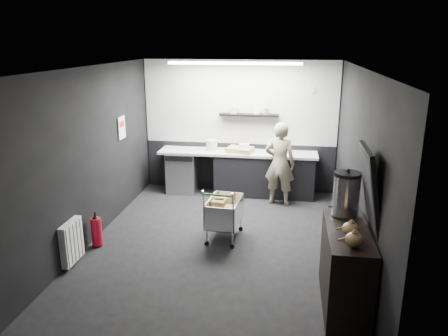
# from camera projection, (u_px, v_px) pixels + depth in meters

# --- Properties ---
(floor) EXTENTS (5.50, 5.50, 0.00)m
(floor) POSITION_uv_depth(u_px,v_px,m) (218.00, 245.00, 6.79)
(floor) COLOR black
(floor) RESTS_ON ground
(ceiling) EXTENTS (5.50, 5.50, 0.00)m
(ceiling) POSITION_uv_depth(u_px,v_px,m) (218.00, 68.00, 6.03)
(ceiling) COLOR silver
(ceiling) RESTS_ON wall_back
(wall_back) EXTENTS (5.50, 0.00, 5.50)m
(wall_back) POSITION_uv_depth(u_px,v_px,m) (240.00, 127.00, 9.02)
(wall_back) COLOR black
(wall_back) RESTS_ON floor
(wall_front) EXTENTS (5.50, 0.00, 5.50)m
(wall_front) POSITION_uv_depth(u_px,v_px,m) (167.00, 246.00, 3.80)
(wall_front) COLOR black
(wall_front) RESTS_ON floor
(wall_left) EXTENTS (0.00, 5.50, 5.50)m
(wall_left) POSITION_uv_depth(u_px,v_px,m) (90.00, 157.00, 6.70)
(wall_left) COLOR black
(wall_left) RESTS_ON floor
(wall_right) EXTENTS (0.00, 5.50, 5.50)m
(wall_right) POSITION_uv_depth(u_px,v_px,m) (358.00, 168.00, 6.12)
(wall_right) COLOR black
(wall_right) RESTS_ON floor
(kitchen_wall_panel) EXTENTS (3.95, 0.02, 1.70)m
(kitchen_wall_panel) POSITION_uv_depth(u_px,v_px,m) (240.00, 103.00, 8.86)
(kitchen_wall_panel) COLOR #BBBBB6
(kitchen_wall_panel) RESTS_ON wall_back
(dado_panel) EXTENTS (3.95, 0.02, 1.00)m
(dado_panel) POSITION_uv_depth(u_px,v_px,m) (239.00, 166.00, 9.24)
(dado_panel) COLOR black
(dado_panel) RESTS_ON wall_back
(floating_shelf) EXTENTS (1.20, 0.22, 0.04)m
(floating_shelf) POSITION_uv_depth(u_px,v_px,m) (249.00, 115.00, 8.79)
(floating_shelf) COLOR black
(floating_shelf) RESTS_ON wall_back
(wall_clock) EXTENTS (0.20, 0.03, 0.20)m
(wall_clock) POSITION_uv_depth(u_px,v_px,m) (311.00, 89.00, 8.56)
(wall_clock) COLOR silver
(wall_clock) RESTS_ON wall_back
(poster) EXTENTS (0.02, 0.30, 0.40)m
(poster) POSITION_uv_depth(u_px,v_px,m) (122.00, 128.00, 7.87)
(poster) COLOR white
(poster) RESTS_ON wall_left
(poster_red_band) EXTENTS (0.02, 0.22, 0.10)m
(poster_red_band) POSITION_uv_depth(u_px,v_px,m) (122.00, 124.00, 7.85)
(poster_red_band) COLOR red
(poster_red_band) RESTS_ON poster
(radiator) EXTENTS (0.10, 0.50, 0.60)m
(radiator) POSITION_uv_depth(u_px,v_px,m) (72.00, 242.00, 6.12)
(radiator) COLOR silver
(radiator) RESTS_ON wall_left
(ceiling_strip) EXTENTS (2.40, 0.20, 0.04)m
(ceiling_strip) POSITION_uv_depth(u_px,v_px,m) (235.00, 63.00, 7.79)
(ceiling_strip) COLOR white
(ceiling_strip) RESTS_ON ceiling
(prep_counter) EXTENTS (3.20, 0.61, 0.90)m
(prep_counter) POSITION_uv_depth(u_px,v_px,m) (244.00, 173.00, 8.94)
(prep_counter) COLOR black
(prep_counter) RESTS_ON floor
(person) EXTENTS (0.65, 0.49, 1.61)m
(person) POSITION_uv_depth(u_px,v_px,m) (280.00, 164.00, 8.31)
(person) COLOR beige
(person) RESTS_ON floor
(shopping_cart) EXTENTS (0.55, 0.86, 0.90)m
(shopping_cart) POSITION_uv_depth(u_px,v_px,m) (224.00, 213.00, 6.93)
(shopping_cart) COLOR silver
(shopping_cart) RESTS_ON floor
(sideboard) EXTENTS (0.56, 1.30, 1.95)m
(sideboard) POSITION_uv_depth(u_px,v_px,m) (347.00, 257.00, 5.14)
(sideboard) COLOR black
(sideboard) RESTS_ON floor
(fire_extinguisher) EXTENTS (0.16, 0.16, 0.54)m
(fire_extinguisher) POSITION_uv_depth(u_px,v_px,m) (97.00, 230.00, 6.70)
(fire_extinguisher) COLOR #AB0B1F
(fire_extinguisher) RESTS_ON floor
(cardboard_box) EXTENTS (0.57, 0.48, 0.10)m
(cardboard_box) POSITION_uv_depth(u_px,v_px,m) (240.00, 150.00, 8.76)
(cardboard_box) COLOR tan
(cardboard_box) RESTS_ON prep_counter
(pink_tub) EXTENTS (0.22, 0.22, 0.22)m
(pink_tub) POSITION_uv_depth(u_px,v_px,m) (212.00, 145.00, 8.88)
(pink_tub) COLOR beige
(pink_tub) RESTS_ON prep_counter
(white_container) EXTENTS (0.21, 0.17, 0.17)m
(white_container) POSITION_uv_depth(u_px,v_px,m) (244.00, 148.00, 8.74)
(white_container) COLOR silver
(white_container) RESTS_ON prep_counter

